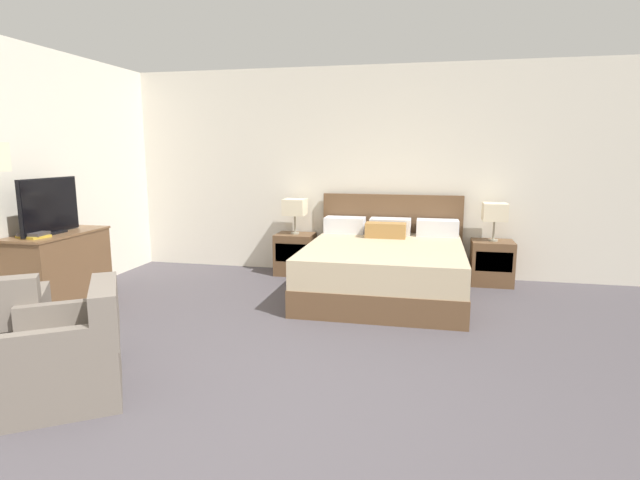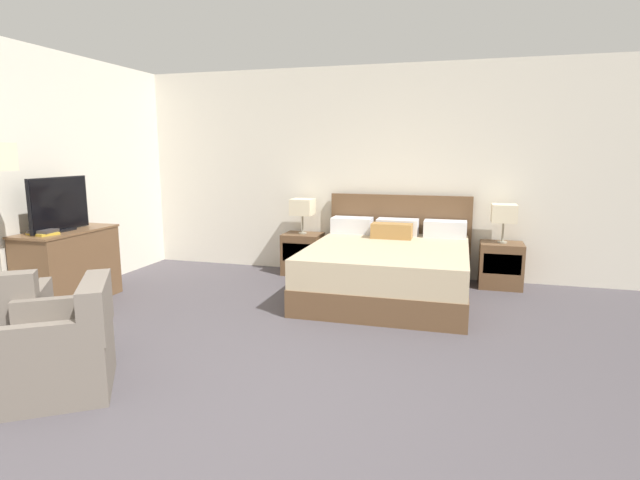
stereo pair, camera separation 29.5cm
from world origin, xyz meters
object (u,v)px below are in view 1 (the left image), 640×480
Objects in this scene: nightstand_left at (295,254)px; table_lamp_right at (495,212)px; nightstand_right at (492,263)px; bed at (384,267)px; book_blue_cover at (34,234)px; tv at (50,207)px; book_red_cover at (34,236)px; armchair_companion at (71,357)px; dresser at (60,269)px; table_lamp_left at (295,207)px.

table_lamp_right reaches higher than nightstand_left.
bed is at bearing -149.96° from nightstand_right.
nightstand_right is at bearing -90.00° from table_lamp_right.
nightstand_left is at bearing 48.28° from book_blue_cover.
tv reaches higher than book_red_cover.
book_red_cover is at bearing 136.55° from armchair_companion.
book_red_cover is 1.15× the size of book_blue_cover.
bed reaches higher than book_blue_cover.
nightstand_left is 1.17× the size of table_lamp_right.
dresser is (-3.26, -1.21, 0.09)m from bed.
table_lamp_right is at bearing 90.00° from nightstand_right.
table_lamp_right is 0.43× the size of dresser.
nightstand_right is 4.73m from armchair_companion.
armchair_companion is (1.46, -1.38, -0.52)m from book_red_cover.
table_lamp_left is at bearing 81.45° from armchair_companion.
book_red_cover is at bearing -153.52° from nightstand_right.
book_red_cover is 2.07m from armchair_companion.
dresser is (-2.01, -1.93, -0.48)m from table_lamp_left.
table_lamp_right is at bearing 30.09° from bed.
tv reaches higher than bed.
book_blue_cover is 2.08m from armchair_companion.
bed is at bearing -30.05° from nightstand_left.
armchair_companion is (1.47, -1.69, -0.12)m from dresser.
book_red_cover reaches higher than nightstand_right.
nightstand_right is 0.57× the size of armchair_companion.
bed is at bearing -30.10° from table_lamp_left.
table_lamp_right is 4.93m from dresser.
armchair_companion is (1.45, -1.38, -0.55)m from book_blue_cover.
table_lamp_right is 0.48× the size of armchair_companion.
bed is at bearing 25.07° from book_blue_cover.
tv reaches higher than table_lamp_right.
table_lamp_left is at bearing 149.90° from bed.
armchair_companion reaches higher than nightstand_right.
book_blue_cover is (-2.00, -2.24, 0.56)m from nightstand_left.
book_blue_cover is at bearing -87.05° from tv.
table_lamp_left is 1.00× the size of table_lamp_right.
nightstand_right is 1.17× the size of table_lamp_right.
book_red_cover is at bearing -131.76° from table_lamp_left.
nightstand_left is (-1.25, 0.72, -0.05)m from bed.
nightstand_right is (1.25, 0.72, -0.05)m from bed.
table_lamp_right reaches higher than book_blue_cover.
bed reaches higher than dresser.
table_lamp_left is 3.00m from book_blue_cover.
tv is 2.33m from armchair_companion.
nightstand_left is 3.05m from book_red_cover.
dresser is at bearing 92.19° from book_red_cover.
tv is (-2.01, -1.99, 0.18)m from table_lamp_left.
dresser is at bearing -156.83° from table_lamp_right.
nightstand_left is 2.50m from nightstand_right.
dresser is (-2.01, -1.93, 0.14)m from nightstand_left.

